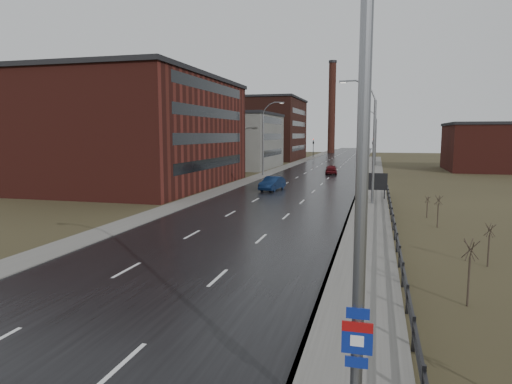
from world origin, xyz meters
The scene contains 23 objects.
road centered at (0.00, 60.00, 0.03)m, with size 14.00×300.00×0.06m, color black.
sidewalk_right centered at (8.60, 35.00, 0.09)m, with size 3.20×180.00×0.18m, color #595651.
curb_right centered at (7.08, 35.00, 0.09)m, with size 0.16×180.00×0.18m, color slate.
sidewalk_left centered at (-8.20, 60.00, 0.06)m, with size 2.40×260.00×0.12m, color #595651.
warehouse_near centered at (-20.99, 45.00, 6.76)m, with size 22.44×28.56×13.50m.
warehouse_mid centered at (-17.99, 78.00, 5.26)m, with size 16.32×20.40×10.50m.
warehouse_far centered at (-22.99, 108.00, 7.76)m, with size 26.52×24.48×15.50m.
building_right centered at (30.30, 82.00, 4.26)m, with size 18.36×16.32×8.50m.
smokestack centered at (-6.00, 150.00, 15.50)m, with size 2.70×2.70×30.70m.
streetlight_main centered at (8.47, 2.00, 6.06)m, with size 3.91×0.29×12.11m.
streetlight_right_mid centered at (8.50, 36.00, 5.84)m, with size 3.36×0.28×11.35m.
streetlight_left centered at (-7.70, 62.00, 5.84)m, with size 3.36×0.28×11.35m.
streetlight_right_far centered at (8.50, 90.00, 5.84)m, with size 3.36×0.28×11.35m.
guardrail centered at (10.30, 18.31, 0.71)m, with size 0.10×53.05×1.10m.
shrub_c centered at (12.57, 11.35, 1.37)m, with size 0.61×0.64×2.59m.
shrub_d centered at (14.52, 17.23, 1.15)m, with size 0.51×0.54×2.16m.
shrub_e centered at (13.32, 26.70, 1.21)m, with size 0.54×0.57×2.27m.
shrub_f centered at (13.00, 30.50, 0.90)m, with size 0.41×0.43×1.69m.
billboard centered at (9.10, 39.07, 1.80)m, with size 2.13×0.17×2.71m.
traffic_light_left centered at (-8.00, 120.00, 4.60)m, with size 0.58×2.73×5.30m.
traffic_light_right centered at (8.00, 120.00, 4.60)m, with size 0.58×2.73×5.30m.
car_near centered at (-2.46, 44.14, 0.79)m, with size 1.67×4.80×1.58m, color #0C1C3D.
car_far centered at (2.08, 67.27, 0.77)m, with size 1.83×4.54×1.55m, color #4C0C11.
Camera 1 is at (9.05, -6.79, 6.50)m, focal length 32.00 mm.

